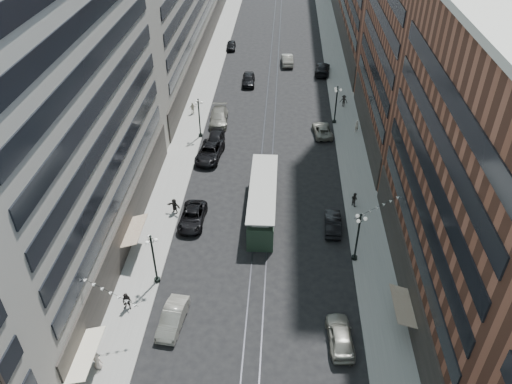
% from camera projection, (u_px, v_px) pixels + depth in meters
% --- Properties ---
extents(ground, '(220.00, 220.00, 0.00)m').
position_uv_depth(ground, '(270.00, 122.00, 71.44)').
color(ground, black).
rests_on(ground, ground).
extents(sidewalk_west, '(4.00, 180.00, 0.15)m').
position_uv_depth(sidewalk_west, '(203.00, 90.00, 80.00)').
color(sidewalk_west, gray).
rests_on(sidewalk_west, ground).
extents(sidewalk_east, '(4.00, 180.00, 0.15)m').
position_uv_depth(sidewalk_east, '(341.00, 93.00, 78.97)').
color(sidewalk_east, gray).
rests_on(sidewalk_east, ground).
extents(rail_west, '(0.12, 180.00, 0.02)m').
position_uv_depth(rail_west, '(267.00, 92.00, 79.56)').
color(rail_west, '#2D2D33').
rests_on(rail_west, ground).
extents(rail_east, '(0.12, 180.00, 0.02)m').
position_uv_depth(rail_east, '(276.00, 92.00, 79.49)').
color(rail_east, '#2D2D33').
rests_on(rail_east, ground).
extents(building_west_mid, '(8.00, 36.00, 28.00)m').
position_uv_depth(building_west_mid, '(60.00, 119.00, 42.19)').
color(building_west_mid, gray).
rests_on(building_west_mid, ground).
extents(building_east_mid, '(8.00, 30.00, 24.00)m').
position_uv_depth(building_east_mid, '(481.00, 185.00, 37.73)').
color(building_east_mid, brown).
rests_on(building_east_mid, ground).
extents(lamppost_sw_far, '(1.03, 1.14, 5.52)m').
position_uv_depth(lamppost_sw_far, '(154.00, 257.00, 44.17)').
color(lamppost_sw_far, black).
rests_on(lamppost_sw_far, sidewalk_west).
extents(lamppost_sw_mid, '(1.03, 1.14, 5.52)m').
position_uv_depth(lamppost_sw_mid, '(199.00, 117.00, 66.01)').
color(lamppost_sw_mid, black).
rests_on(lamppost_sw_mid, sidewalk_west).
extents(lamppost_se_far, '(1.03, 1.14, 5.52)m').
position_uv_depth(lamppost_se_far, '(358.00, 236.00, 46.55)').
color(lamppost_se_far, black).
rests_on(lamppost_se_far, sidewalk_east).
extents(lamppost_se_mid, '(1.03, 1.14, 5.52)m').
position_uv_depth(lamppost_se_mid, '(336.00, 104.00, 69.20)').
color(lamppost_se_mid, black).
rests_on(lamppost_se_mid, sidewalk_east).
extents(streetcar, '(2.83, 12.77, 3.53)m').
position_uv_depth(streetcar, '(263.00, 201.00, 53.37)').
color(streetcar, '#213425').
rests_on(streetcar, ground).
extents(car_2, '(2.61, 5.49, 1.51)m').
position_uv_depth(car_2, '(192.00, 217.00, 52.55)').
color(car_2, black).
rests_on(car_2, ground).
extents(car_4, '(2.28, 4.96, 1.65)m').
position_uv_depth(car_4, '(340.00, 336.00, 40.06)').
color(car_4, gray).
rests_on(car_4, ground).
extents(pedestrian_1, '(0.88, 0.60, 1.63)m').
position_uv_depth(pedestrian_1, '(97.00, 361.00, 38.02)').
color(pedestrian_1, beige).
rests_on(pedestrian_1, sidewalk_west).
extents(pedestrian_2, '(0.93, 0.59, 1.80)m').
position_uv_depth(pedestrian_2, '(127.00, 302.00, 42.69)').
color(pedestrian_2, black).
rests_on(pedestrian_2, sidewalk_west).
extents(car_7, '(3.49, 6.43, 1.71)m').
position_uv_depth(car_7, '(210.00, 152.00, 62.97)').
color(car_7, black).
rests_on(car_7, ground).
extents(car_8, '(2.81, 6.20, 1.76)m').
position_uv_depth(car_8, '(219.00, 117.00, 70.67)').
color(car_8, '#66655B').
rests_on(car_8, ground).
extents(car_9, '(1.87, 4.27, 1.43)m').
position_uv_depth(car_9, '(231.00, 46.00, 94.81)').
color(car_9, black).
rests_on(car_9, ground).
extents(car_10, '(1.79, 4.65, 1.51)m').
position_uv_depth(car_10, '(333.00, 223.00, 51.74)').
color(car_10, black).
rests_on(car_10, ground).
extents(car_11, '(2.88, 5.27, 1.40)m').
position_uv_depth(car_11, '(322.00, 130.00, 68.01)').
color(car_11, slate).
rests_on(car_11, ground).
extents(car_12, '(2.98, 6.08, 1.70)m').
position_uv_depth(car_12, '(322.00, 69.00, 85.21)').
color(car_12, black).
rests_on(car_12, ground).
extents(car_13, '(2.22, 5.12, 1.72)m').
position_uv_depth(car_13, '(248.00, 79.00, 81.50)').
color(car_13, black).
rests_on(car_13, ground).
extents(car_14, '(2.21, 5.47, 1.77)m').
position_uv_depth(car_14, '(287.00, 60.00, 88.55)').
color(car_14, slate).
rests_on(car_14, ground).
extents(pedestrian_5, '(1.70, 1.08, 1.78)m').
position_uv_depth(pedestrian_5, '(174.00, 206.00, 53.62)').
color(pedestrian_5, black).
rests_on(pedestrian_5, sidewalk_west).
extents(pedestrian_6, '(1.10, 0.80, 1.71)m').
position_uv_depth(pedestrian_6, '(193.00, 108.00, 72.70)').
color(pedestrian_6, '#BDB69D').
rests_on(pedestrian_6, sidewalk_west).
extents(pedestrian_7, '(0.84, 0.90, 1.65)m').
position_uv_depth(pedestrian_7, '(354.00, 199.00, 54.73)').
color(pedestrian_7, black).
rests_on(pedestrian_7, sidewalk_east).
extents(pedestrian_8, '(0.77, 0.72, 1.76)m').
position_uv_depth(pedestrian_8, '(357.00, 126.00, 68.18)').
color(pedestrian_8, '#BFB09E').
rests_on(pedestrian_8, sidewalk_east).
extents(pedestrian_9, '(1.25, 0.83, 1.79)m').
position_uv_depth(pedestrian_9, '(344.00, 101.00, 74.58)').
color(pedestrian_9, black).
rests_on(pedestrian_9, sidewalk_east).
extents(car_extra_0, '(2.19, 4.91, 1.57)m').
position_uv_depth(car_extra_0, '(173.00, 318.00, 41.60)').
color(car_extra_0, gray).
rests_on(car_extra_0, ground).
extents(car_extra_1, '(2.13, 5.26, 1.79)m').
position_uv_depth(car_extra_1, '(215.00, 140.00, 65.31)').
color(car_extra_1, black).
rests_on(car_extra_1, ground).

